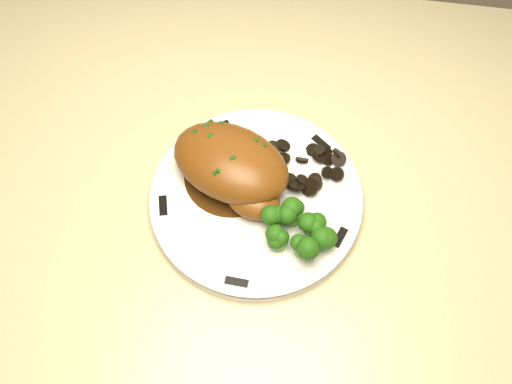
# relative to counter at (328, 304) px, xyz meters

# --- Properties ---
(counter) EXTENTS (1.92, 0.65, 0.95)m
(counter) POSITION_rel_counter_xyz_m (0.00, 0.00, 0.00)
(counter) COLOR brown
(counter) RESTS_ON ground
(plate) EXTENTS (0.25, 0.25, 0.02)m
(plate) POSITION_rel_counter_xyz_m (-0.12, -0.04, 0.42)
(plate) COLOR silver
(plate) RESTS_ON counter
(rim_accent_0) EXTENTS (0.02, 0.02, 0.00)m
(rim_accent_0) POSITION_rel_counter_xyz_m (-0.05, 0.04, 0.43)
(rim_accent_0) COLOR black
(rim_accent_0) RESTS_ON plate
(rim_accent_1) EXTENTS (0.03, 0.02, 0.00)m
(rim_accent_1) POSITION_rel_counter_xyz_m (-0.18, 0.05, 0.43)
(rim_accent_1) COLOR black
(rim_accent_1) RESTS_ON plate
(rim_accent_2) EXTENTS (0.01, 0.03, 0.00)m
(rim_accent_2) POSITION_rel_counter_xyz_m (-0.22, -0.07, 0.43)
(rim_accent_2) COLOR black
(rim_accent_2) RESTS_ON plate
(rim_accent_3) EXTENTS (0.03, 0.01, 0.00)m
(rim_accent_3) POSITION_rel_counter_xyz_m (-0.12, -0.14, 0.43)
(rim_accent_3) COLOR black
(rim_accent_3) RESTS_ON plate
(rim_accent_4) EXTENTS (0.02, 0.03, 0.00)m
(rim_accent_4) POSITION_rel_counter_xyz_m (-0.02, -0.08, 0.43)
(rim_accent_4) COLOR black
(rim_accent_4) RESTS_ON plate
(gravy_pool) EXTENTS (0.11, 0.11, 0.00)m
(gravy_pool) POSITION_rel_counter_xyz_m (-0.15, -0.02, 0.43)
(gravy_pool) COLOR #3C210B
(gravy_pool) RESTS_ON plate
(chicken_breast) EXTENTS (0.16, 0.14, 0.05)m
(chicken_breast) POSITION_rel_counter_xyz_m (-0.15, -0.02, 0.45)
(chicken_breast) COLOR brown
(chicken_breast) RESTS_ON plate
(mushroom_pile) EXTENTS (0.08, 0.06, 0.02)m
(mushroom_pile) POSITION_rel_counter_xyz_m (-0.07, -0.00, 0.43)
(mushroom_pile) COLOR black
(mushroom_pile) RESTS_ON plate
(broccoli_florets) EXTENTS (0.07, 0.06, 0.03)m
(broccoli_florets) POSITION_rel_counter_xyz_m (-0.07, -0.08, 0.45)
(broccoli_florets) COLOR #5E9740
(broccoli_florets) RESTS_ON plate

